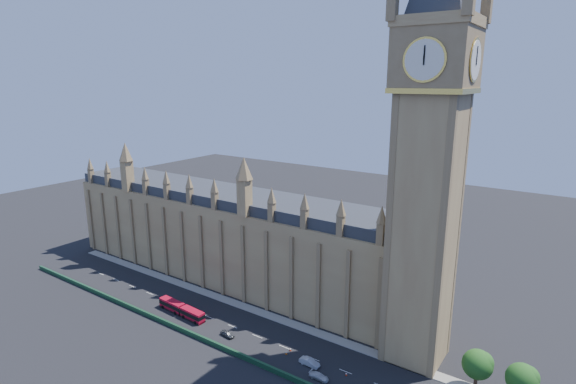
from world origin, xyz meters
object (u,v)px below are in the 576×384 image
Objects in this scene: car_silver at (309,362)px; car_white at (319,376)px; red_bus at (182,309)px; car_grey at (227,334)px.

car_silver is 4.93m from car_white.
car_white is (4.05, -2.81, -0.15)m from car_silver.
red_bus is at bearing 85.90° from car_white.
red_bus is at bearing 92.69° from car_silver.
red_bus is 3.46× the size of car_silver.
car_silver reaches higher than car_white.
car_grey is (17.15, -1.05, -0.77)m from red_bus.
car_grey is at bearing 95.97° from car_silver.
car_white is at bearing 0.44° from red_bus.
car_silver is at bearing -79.45° from car_grey.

